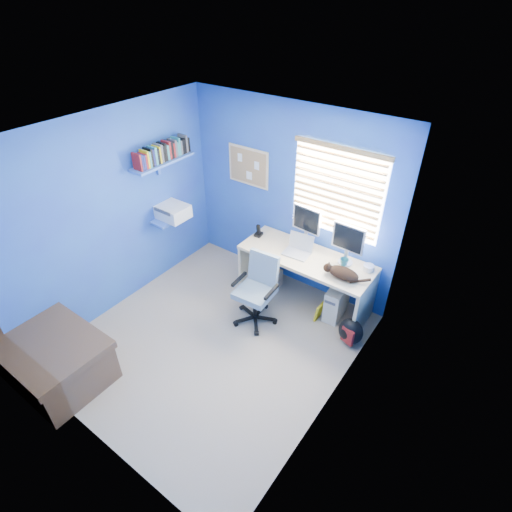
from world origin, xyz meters
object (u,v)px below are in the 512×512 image
Objects in this scene: desk at (305,280)px; laptop at (297,247)px; office_chair at (257,298)px; tower_pc at (337,301)px; cat at (343,273)px.

desk is 5.22× the size of laptop.
office_chair reaches higher than desk.
office_chair reaches higher than tower_pc.
desk is 4.65× the size of cat.
laptop is 0.36× the size of office_chair.
desk is at bearing 5.59° from laptop.
laptop reaches higher than cat.
cat is 0.82× the size of tower_pc.
desk is at bearing 160.60° from cat.
tower_pc is 0.49× the size of office_chair.
cat is at bearing 29.89° from office_chair.
cat is 0.41× the size of office_chair.
laptop is 0.87m from tower_pc.
office_chair is (-0.79, -0.65, 0.12)m from tower_pc.
office_chair is (-0.32, -0.63, -0.03)m from desk.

